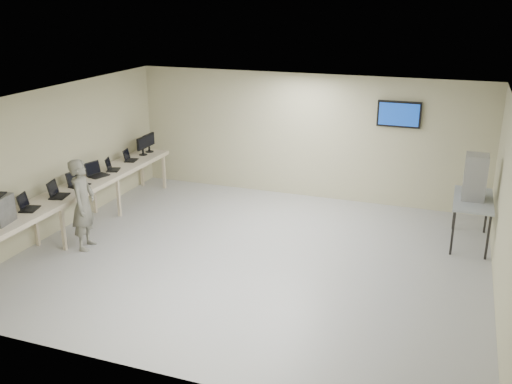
% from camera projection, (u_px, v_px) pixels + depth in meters
% --- Properties ---
extents(room, '(8.01, 7.01, 2.81)m').
position_uv_depth(room, '(255.00, 180.00, 9.71)').
color(room, '#A2A2A2').
rests_on(room, ground).
extents(workbench, '(0.76, 6.00, 0.90)m').
position_uv_depth(workbench, '(78.00, 190.00, 11.01)').
color(workbench, beige).
rests_on(workbench, ground).
extents(laptop_0, '(0.37, 0.41, 0.27)m').
position_uv_depth(laptop_0, '(27.00, 205.00, 9.81)').
color(laptop_0, black).
rests_on(laptop_0, workbench).
extents(laptop_1, '(0.38, 0.42, 0.29)m').
position_uv_depth(laptop_1, '(57.00, 193.00, 10.43)').
color(laptop_1, black).
rests_on(laptop_1, workbench).
extents(laptop_2, '(0.33, 0.39, 0.28)m').
position_uv_depth(laptop_2, '(77.00, 182.00, 11.02)').
color(laptop_2, black).
rests_on(laptop_2, workbench).
extents(laptop_3, '(0.41, 0.44, 0.29)m').
position_uv_depth(laptop_3, '(96.00, 172.00, 11.62)').
color(laptop_3, black).
rests_on(laptop_3, workbench).
extents(laptop_4, '(0.36, 0.38, 0.25)m').
position_uv_depth(laptop_4, '(111.00, 167.00, 12.02)').
color(laptop_4, black).
rests_on(laptop_4, workbench).
extents(laptop_5, '(0.32, 0.36, 0.25)m').
position_uv_depth(laptop_5, '(129.00, 158.00, 12.71)').
color(laptop_5, black).
rests_on(laptop_5, workbench).
extents(monitor_near, '(0.19, 0.43, 0.42)m').
position_uv_depth(monitor_near, '(143.00, 144.00, 13.10)').
color(monitor_near, black).
rests_on(monitor_near, workbench).
extents(monitor_far, '(0.20, 0.44, 0.43)m').
position_uv_depth(monitor_far, '(149.00, 141.00, 13.35)').
color(monitor_far, black).
rests_on(monitor_far, workbench).
extents(soldier, '(0.55, 0.70, 1.68)m').
position_uv_depth(soldier, '(83.00, 204.00, 10.23)').
color(soldier, '#57594A').
rests_on(soldier, ground).
extents(side_table, '(0.68, 1.47, 0.88)m').
position_uv_depth(side_table, '(473.00, 203.00, 10.42)').
color(side_table, '#90979C').
rests_on(side_table, ground).
extents(storage_bins, '(0.39, 0.44, 0.83)m').
position_uv_depth(storage_bins, '(475.00, 177.00, 10.27)').
color(storage_bins, '#A5A5A6').
rests_on(storage_bins, side_table).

